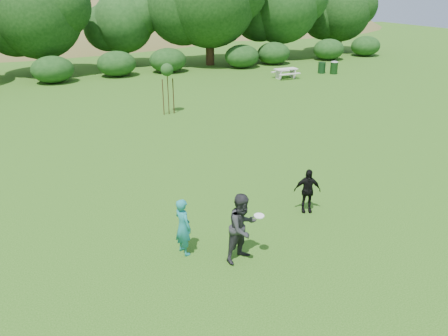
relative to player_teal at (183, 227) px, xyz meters
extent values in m
plane|color=#19470C|center=(2.41, -0.37, -0.82)|extent=(120.00, 120.00, 0.00)
imported|color=#1C7C80|center=(0.00, 0.00, 0.00)|extent=(0.53, 0.68, 1.64)
imported|color=#28282B|center=(1.33, -0.92, 0.14)|extent=(1.12, 0.99, 1.92)
imported|color=black|center=(4.42, 0.61, -0.08)|extent=(0.93, 0.66, 1.47)
cylinder|color=#123317|center=(19.26, 20.09, -0.37)|extent=(0.60, 0.60, 0.90)
cylinder|color=white|center=(1.70, -1.10, 0.50)|extent=(0.27, 0.27, 0.04)
cylinder|color=#382315|center=(3.93, 13.51, 0.43)|extent=(0.05, 0.05, 2.50)
sphere|color=#204819|center=(3.93, 13.51, 1.68)|extent=(0.70, 0.70, 0.70)
cylinder|color=#3F2718|center=(3.63, 13.51, 0.18)|extent=(0.06, 0.06, 2.00)
cylinder|color=#352115|center=(4.23, 13.51, 0.18)|extent=(0.06, 0.06, 2.00)
cube|color=beige|center=(15.39, 19.49, -0.10)|extent=(1.80, 0.75, 0.08)
cube|color=beige|center=(14.74, 19.49, -0.48)|extent=(0.10, 0.70, 0.68)
cube|color=beige|center=(16.04, 19.49, -0.48)|extent=(0.10, 0.70, 0.68)
cube|color=beige|center=(15.39, 18.89, -0.38)|extent=(1.80, 0.28, 0.06)
cube|color=silver|center=(15.39, 20.09, -0.38)|extent=(1.80, 0.28, 0.06)
cylinder|color=#123313|center=(19.98, 19.42, -0.37)|extent=(0.60, 0.60, 0.90)
ellipsoid|color=gray|center=(19.98, 19.42, 0.13)|extent=(0.60, 0.60, 0.20)
ellipsoid|color=olive|center=(22.41, 71.63, -15.12)|extent=(100.00, 64.00, 52.00)
ellipsoid|color=olive|center=(-2.59, 57.63, -8.52)|extent=(80.00, 50.00, 28.00)
ellipsoid|color=olive|center=(32.41, 59.63, -7.42)|extent=(60.00, 44.00, 24.00)
cylinder|color=#3A2616|center=(-1.59, 28.63, 0.58)|extent=(0.68, 0.68, 2.80)
sphere|color=#194214|center=(-1.59, 28.63, 3.84)|extent=(6.73, 6.73, 6.73)
cylinder|color=#3A2616|center=(5.41, 30.63, 0.32)|extent=(0.60, 0.60, 2.27)
sphere|color=#194214|center=(5.41, 30.63, 2.89)|extent=(5.22, 5.22, 5.22)
cylinder|color=#3A2616|center=(12.41, 27.63, 0.84)|extent=(0.76, 0.76, 3.32)
sphere|color=#194214|center=(12.41, 27.63, 4.74)|extent=(8.12, 8.12, 8.12)
cylinder|color=#3A2616|center=(20.41, 28.63, 0.67)|extent=(0.71, 0.71, 2.97)
sphere|color=#194214|center=(20.41, 28.63, 4.14)|extent=(7.19, 7.19, 7.19)
cylinder|color=#3A2616|center=(28.41, 29.63, 0.40)|extent=(0.62, 0.62, 2.45)
sphere|color=#194214|center=(28.41, 29.63, 3.29)|extent=(6.03, 6.03, 6.03)
camera|label=1|loc=(-3.22, -9.72, 6.01)|focal=35.00mm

